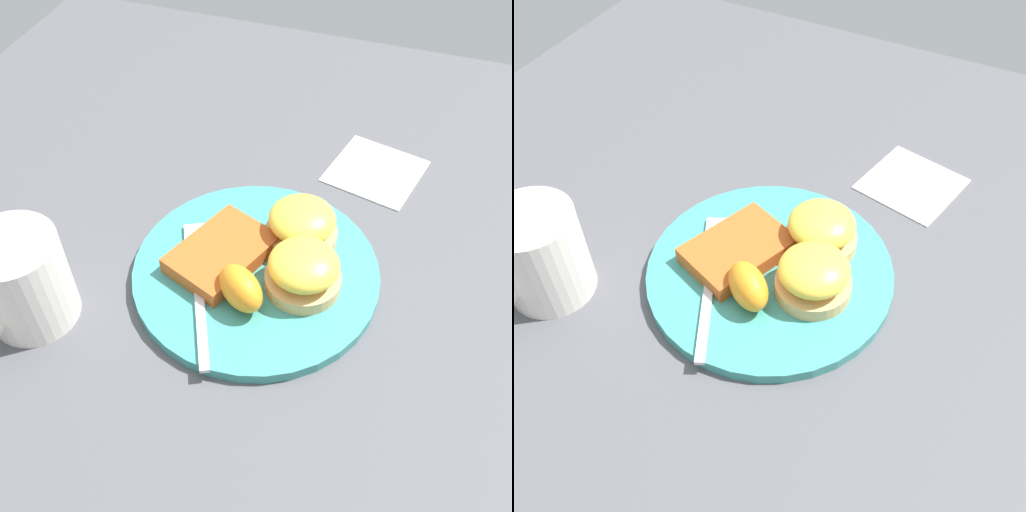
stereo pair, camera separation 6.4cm
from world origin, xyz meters
TOP-DOWN VIEW (x-y plane):
  - ground_plane at (0.00, 0.00)m, footprint 1.10×1.10m
  - plate at (0.00, 0.00)m, footprint 0.27×0.27m
  - sandwich_benedict_left at (0.01, 0.05)m, footprint 0.08×0.08m
  - sandwich_benedict_right at (-0.06, 0.03)m, footprint 0.08×0.08m
  - hashbrown_patty at (0.00, -0.04)m, footprint 0.13×0.11m
  - orange_wedge at (0.05, -0.00)m, footprint 0.07×0.07m
  - fork at (0.04, -0.05)m, footprint 0.18×0.10m
  - cup at (0.12, -0.20)m, footprint 0.12×0.09m
  - napkin at (-0.22, 0.09)m, footprint 0.13×0.13m

SIDE VIEW (x-z plane):
  - ground_plane at x=0.00m, z-range 0.00..0.00m
  - napkin at x=-0.22m, z-range 0.00..0.00m
  - plate at x=0.00m, z-range 0.00..0.01m
  - fork at x=0.04m, z-range 0.01..0.02m
  - hashbrown_patty at x=0.00m, z-range 0.01..0.03m
  - orange_wedge at x=0.05m, z-range 0.01..0.06m
  - sandwich_benedict_left at x=0.01m, z-range 0.01..0.06m
  - sandwich_benedict_right at x=-0.06m, z-range 0.01..0.06m
  - cup at x=0.12m, z-range 0.00..0.11m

